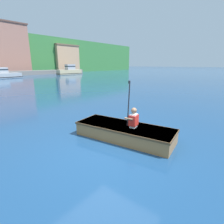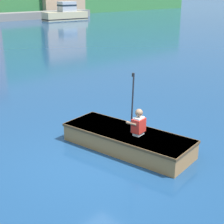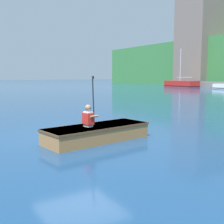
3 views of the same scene
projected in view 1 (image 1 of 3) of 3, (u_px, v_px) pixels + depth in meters
ground_plane at (106, 151)px, 4.76m from camera, size 300.00×300.00×0.00m
waterfront_apartment_right at (0, 49)px, 38.44m from camera, size 10.04×7.89×10.89m
waterfront_tower_far at (62, 59)px, 50.43m from camera, size 7.66×6.49×7.49m
moored_boat_dock_east_inner at (70, 71)px, 40.26m from camera, size 5.85×2.39×2.23m
rowboat_foreground at (123, 131)px, 5.51m from camera, size 1.51×3.26×0.43m
person_paddler at (133, 118)px, 5.21m from camera, size 0.39×0.37×1.39m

